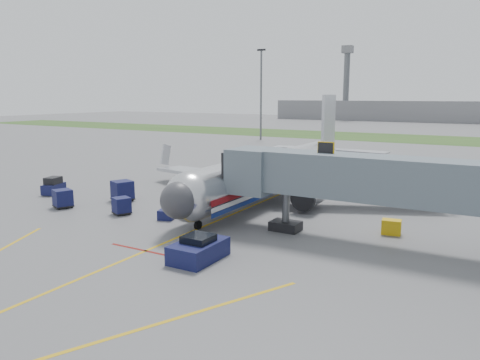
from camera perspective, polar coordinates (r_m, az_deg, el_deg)
The scene contains 16 objects.
ground at distance 34.74m, azimuth -7.05°, elevation -6.73°, with size 400.00×400.00×0.00m, color #565659.
grass_strip at distance 118.59m, azimuth 20.19°, elevation 4.76°, with size 300.00×25.00×0.01m, color #2D4C1E.
apron_markings at distance 29.50m, azimuth -15.86°, elevation -10.17°, with size 21.52×50.00×0.01m.
airliner at distance 46.89m, azimuth 4.16°, elevation 1.09°, with size 32.10×35.67×10.25m.
jet_bridge at distance 32.75m, azimuth 16.69°, elevation -0.08°, with size 25.30×4.00×6.90m.
light_mast_left at distance 108.69m, azimuth 2.58°, elevation 10.62°, with size 2.00×0.44×20.40m.
distant_terminal at distance 198.82m, azimuth 21.49°, elevation 7.81°, with size 120.00×14.00×8.00m, color slate.
control_tower at distance 200.78m, azimuth 12.85°, elevation 12.09°, with size 4.00×4.00×30.00m.
pushback_tug at distance 29.51m, azimuth -5.07°, elevation -8.44°, with size 2.34×3.82×1.59m.
baggage_tug at distance 52.28m, azimuth -21.78°, elevation -0.74°, with size 1.99×2.81×1.78m.
baggage_cart_a at distance 41.59m, azimuth -14.25°, elevation -3.06°, with size 1.80×1.80×1.47m.
baggage_cart_b at distance 45.61m, azimuth -20.80°, elevation -2.12°, with size 2.02×2.02×1.67m.
baggage_cart_c at distance 46.80m, azimuth -14.14°, elevation -1.27°, with size 2.37×2.37×1.96m.
belt_loader at distance 40.19m, azimuth -8.41°, elevation -3.72°, with size 2.23×4.00×1.89m.
ground_power_cart at distance 36.41m, azimuth 17.97°, elevation -5.48°, with size 1.48×1.09×1.10m.
ramp_worker at distance 48.98m, azimuth -2.32°, elevation -0.51°, with size 0.69×0.45×1.90m, color #B7CD18.
Camera 1 is at (20.16, -26.43, 10.11)m, focal length 35.00 mm.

